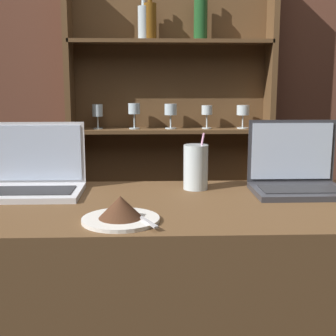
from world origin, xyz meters
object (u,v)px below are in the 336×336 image
(laptop_far, at_px, (296,176))
(water_glass, at_px, (196,167))
(laptop_near, at_px, (35,178))
(cake_plate, at_px, (121,211))

(laptop_far, height_order, water_glass, laptop_far)
(laptop_near, relative_size, water_glass, 1.61)
(laptop_far, xyz_separation_m, cake_plate, (-0.56, -0.31, -0.02))
(cake_plate, bearing_deg, laptop_near, 132.30)
(laptop_near, distance_m, laptop_far, 0.85)
(laptop_near, height_order, water_glass, laptop_near)
(laptop_far, distance_m, water_glass, 0.33)
(laptop_near, bearing_deg, water_glass, 4.17)
(laptop_far, height_order, cake_plate, laptop_far)
(laptop_far, bearing_deg, laptop_near, 179.37)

